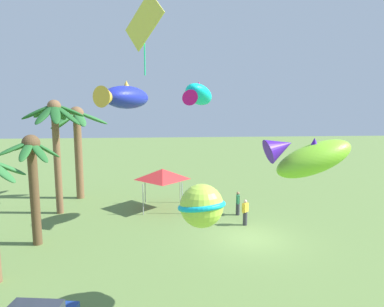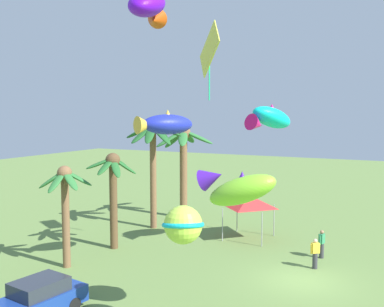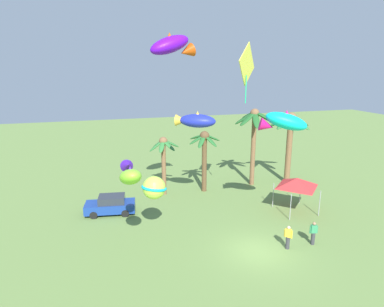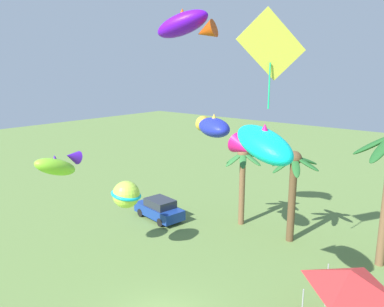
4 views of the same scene
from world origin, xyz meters
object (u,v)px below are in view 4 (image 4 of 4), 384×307
object	(u,v)px
parked_car_0	(159,209)
palm_tree_3	(243,170)
kite_fish_0	(261,144)
kite_fish_5	(186,25)
kite_fish_1	(58,165)
kite_diamond_3	(271,46)
festival_tent	(349,279)
palm_tree_0	(293,177)
kite_fish_2	(213,127)
kite_ball_4	(126,194)

from	to	relation	value
parked_car_0	palm_tree_3	bearing A→B (deg)	31.11
kite_fish_0	kite_fish_5	distance (m)	9.16
palm_tree_3	kite_fish_1	world-z (taller)	kite_fish_1
kite_fish_0	kite_diamond_3	distance (m)	4.98
festival_tent	kite_fish_1	distance (m)	14.61
kite_fish_1	kite_diamond_3	distance (m)	12.04
palm_tree_0	parked_car_0	world-z (taller)	palm_tree_0
kite_fish_2	kite_fish_5	world-z (taller)	kite_fish_5
palm_tree_0	kite_fish_1	distance (m)	13.57
parked_car_0	kite_ball_4	distance (m)	6.54
kite_fish_5	festival_tent	bearing A→B (deg)	-8.11
kite_fish_0	kite_diamond_3	xyz separation A→B (m)	(-1.43, 3.02, 3.70)
palm_tree_3	kite_fish_2	size ratio (longest dim) A/B	1.70
parked_car_0	kite_ball_4	bearing A→B (deg)	-62.84
kite_diamond_3	kite_ball_4	distance (m)	10.96
palm_tree_3	palm_tree_0	bearing A→B (deg)	-3.67
palm_tree_3	kite_ball_4	world-z (taller)	palm_tree_3
palm_tree_3	kite_fish_1	bearing A→B (deg)	-110.52
kite_fish_0	kite_diamond_3	size ratio (longest dim) A/B	0.83
festival_tent	kite_fish_5	xyz separation A→B (m)	(-9.76, 1.39, 10.36)
palm_tree_3	parked_car_0	world-z (taller)	palm_tree_3
parked_car_0	kite_fish_2	bearing A→B (deg)	-19.02
parked_car_0	kite_fish_5	bearing A→B (deg)	-27.10
festival_tent	kite_fish_1	size ratio (longest dim) A/B	1.03
kite_fish_2	kite_diamond_3	xyz separation A→B (m)	(3.66, -0.73, 3.96)
festival_tent	palm_tree_0	bearing A→B (deg)	130.63
palm_tree_3	kite_fish_2	world-z (taller)	kite_fish_2
palm_tree_0	kite_fish_5	distance (m)	10.93
palm_tree_0	kite_fish_5	size ratio (longest dim) A/B	1.55
parked_car_0	festival_tent	bearing A→B (deg)	-14.67
palm_tree_0	kite_fish_2	xyz separation A→B (m)	(-2.42, -4.98, 3.44)
parked_car_0	kite_fish_2	distance (m)	9.59
palm_tree_0	kite_fish_1	size ratio (longest dim) A/B	2.07
festival_tent	kite_fish_1	world-z (taller)	kite_fish_1
kite_ball_4	palm_tree_0	bearing A→B (deg)	52.29
parked_car_0	kite_fish_2	xyz separation A→B (m)	(6.37, -2.20, 6.83)
palm_tree_0	kite_diamond_3	world-z (taller)	kite_diamond_3
palm_tree_3	kite_diamond_3	size ratio (longest dim) A/B	1.25
festival_tent	kite_fish_5	bearing A→B (deg)	171.89
palm_tree_0	kite_fish_0	bearing A→B (deg)	-73.04
parked_car_0	festival_tent	xyz separation A→B (m)	(14.42, -3.78, 1.72)
kite_fish_1	kite_diamond_3	world-z (taller)	kite_diamond_3
parked_car_0	kite_fish_5	size ratio (longest dim) A/B	1.10
kite_fish_0	kite_fish_2	distance (m)	6.33
palm_tree_0	kite_fish_2	size ratio (longest dim) A/B	1.81
kite_fish_2	kite_fish_5	distance (m)	5.53
festival_tent	kite_fish_1	bearing A→B (deg)	-162.31
parked_car_0	festival_tent	distance (m)	15.01
parked_car_0	kite_fish_2	size ratio (longest dim) A/B	1.29
kite_diamond_3	parked_car_0	bearing A→B (deg)	163.74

